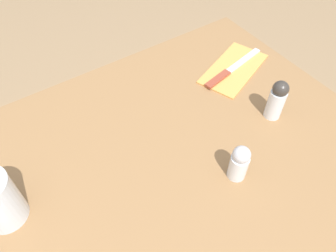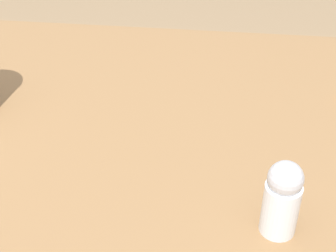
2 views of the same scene
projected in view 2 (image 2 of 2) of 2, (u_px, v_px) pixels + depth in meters
name	position (u px, v px, depth m)	size (l,w,h in m)	color
dining_table	(41.00, 248.00, 0.63)	(1.29, 0.88, 0.74)	olive
salt_shaker	(282.00, 198.00, 0.51)	(0.04, 0.04, 0.09)	white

